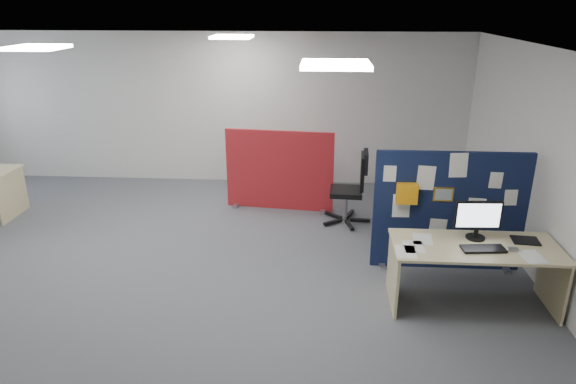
# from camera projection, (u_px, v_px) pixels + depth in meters

# --- Properties ---
(floor) EXTENTS (9.00, 9.00, 0.00)m
(floor) POSITION_uv_depth(u_px,v_px,m) (168.00, 271.00, 6.46)
(floor) COLOR #53555A
(floor) RESTS_ON ground
(ceiling) EXTENTS (9.00, 7.00, 0.02)m
(ceiling) POSITION_uv_depth(u_px,v_px,m) (147.00, 49.00, 5.51)
(ceiling) COLOR white
(ceiling) RESTS_ON wall_back
(wall_back) EXTENTS (9.00, 0.02, 2.70)m
(wall_back) POSITION_uv_depth(u_px,v_px,m) (217.00, 109.00, 9.25)
(wall_back) COLOR silver
(wall_back) RESTS_ON floor
(wall_right) EXTENTS (0.02, 7.00, 2.70)m
(wall_right) POSITION_uv_depth(u_px,v_px,m) (555.00, 177.00, 5.71)
(wall_right) COLOR silver
(wall_right) RESTS_ON floor
(ceiling_lights) EXTENTS (4.10, 4.10, 0.04)m
(ceiling_lights) POSITION_uv_depth(u_px,v_px,m) (193.00, 47.00, 6.12)
(ceiling_lights) COLOR white
(ceiling_lights) RESTS_ON ceiling
(navy_divider) EXTENTS (1.85, 0.30, 1.53)m
(navy_divider) POSITION_uv_depth(u_px,v_px,m) (447.00, 211.00, 6.29)
(navy_divider) COLOR black
(navy_divider) RESTS_ON floor
(main_desk) EXTENTS (1.78, 0.79, 0.73)m
(main_desk) POSITION_uv_depth(u_px,v_px,m) (473.00, 258.00, 5.59)
(main_desk) COLOR #CAB981
(main_desk) RESTS_ON floor
(monitor_main) EXTENTS (0.50, 0.21, 0.44)m
(monitor_main) POSITION_uv_depth(u_px,v_px,m) (478.00, 218.00, 5.58)
(monitor_main) COLOR black
(monitor_main) RESTS_ON main_desk
(keyboard) EXTENTS (0.47, 0.22, 0.02)m
(keyboard) POSITION_uv_depth(u_px,v_px,m) (483.00, 249.00, 5.40)
(keyboard) COLOR black
(keyboard) RESTS_ON main_desk
(mouse) EXTENTS (0.11, 0.07, 0.03)m
(mouse) POSITION_uv_depth(u_px,v_px,m) (513.00, 249.00, 5.38)
(mouse) COLOR gray
(mouse) RESTS_ON main_desk
(paper_tray) EXTENTS (0.30, 0.25, 0.01)m
(paper_tray) POSITION_uv_depth(u_px,v_px,m) (525.00, 240.00, 5.59)
(paper_tray) COLOR black
(paper_tray) RESTS_ON main_desk
(red_divider) EXTENTS (1.73, 0.30, 1.30)m
(red_divider) POSITION_uv_depth(u_px,v_px,m) (279.00, 171.00, 8.18)
(red_divider) COLOR #9E2014
(red_divider) RESTS_ON floor
(office_chair) EXTENTS (0.72, 0.74, 1.11)m
(office_chair) POSITION_uv_depth(u_px,v_px,m) (354.00, 183.00, 7.65)
(office_chair) COLOR black
(office_chair) RESTS_ON floor
(desk_papers) EXTENTS (1.51, 0.67, 0.00)m
(desk_papers) POSITION_uv_depth(u_px,v_px,m) (443.00, 248.00, 5.43)
(desk_papers) COLOR white
(desk_papers) RESTS_ON main_desk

